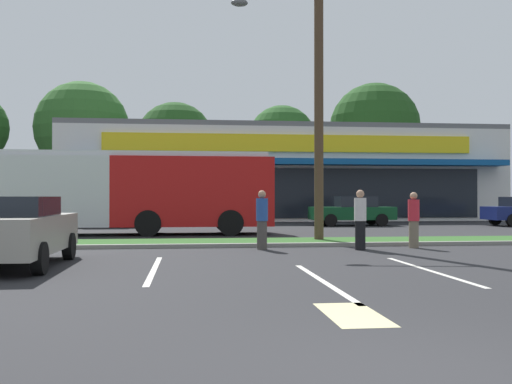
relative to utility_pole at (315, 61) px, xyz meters
The scene contains 20 objects.
ground_plane 15.55m from the utility_pole, 97.87° to the right, with size 240.00×240.00×0.00m, color #262628.
grass_median 6.20m from the utility_pole, behind, with size 56.00×2.20×0.12m, color #2D5B23.
curb_lip 6.36m from the utility_pole, 143.55° to the right, with size 56.00×0.24×0.12m, color gray.
parking_stripe_0 10.02m from the utility_pole, 126.46° to the right, with size 0.12×4.80×0.01m, color silver.
parking_stripe_1 10.56m from the utility_pole, 101.32° to the right, with size 0.12×4.80×0.01m, color silver.
parking_stripe_2 9.44m from the utility_pole, 83.86° to the right, with size 0.12×4.80×0.01m, color silver.
lot_arrow 13.09m from the utility_pole, 99.91° to the right, with size 0.70×1.60×0.01m, color beige.
storefront_building 21.47m from the utility_pole, 84.53° to the left, with size 27.74×12.15×6.03m.
tree_left 35.28m from the utility_pole, 111.87° to the left, with size 7.94×7.94×11.32m.
tree_mid_left 30.63m from the utility_pole, 99.78° to the left, with size 6.48×6.48×9.30m.
tree_mid 31.86m from the utility_pole, 82.87° to the left, with size 5.94×5.94×9.42m.
tree_mid_right 32.88m from the utility_pole, 68.69° to the left, with size 7.79×7.79×11.33m.
utility_pole is the anchor object (origin of this frame).
city_bus 9.12m from the utility_pole, 143.02° to the left, with size 11.42×2.72×3.25m.
car_0 10.97m from the utility_pole, 143.56° to the right, with size 1.93×4.53×1.51m.
car_1 12.84m from the utility_pole, 68.19° to the left, with size 4.26×1.90×1.52m.
car_3 14.64m from the utility_pole, 127.93° to the left, with size 4.50×1.88×1.55m.
pedestrian_near_bench 5.89m from the utility_pole, 132.64° to the right, with size 0.34×0.34×1.69m.
pedestrian_by_pole 5.78m from the utility_pole, 74.71° to the right, with size 0.34×0.34×1.70m.
pedestrian_mid 6.08m from the utility_pole, 41.15° to the right, with size 0.33×0.33×1.64m.
Camera 1 is at (-2.13, -4.60, 1.51)m, focal length 41.35 mm.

